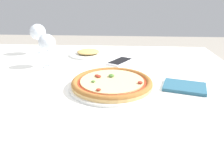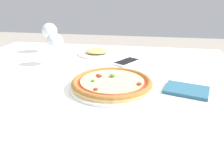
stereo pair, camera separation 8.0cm
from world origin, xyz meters
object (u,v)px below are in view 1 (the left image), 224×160
(cell_phone, at_px, (120,62))
(wine_glass_far_right, at_px, (47,43))
(pizza_plate, at_px, (112,83))
(dining_table, at_px, (85,92))
(side_plate, at_px, (88,53))
(wine_glass_far_left, at_px, (38,32))

(cell_phone, bearing_deg, wine_glass_far_right, -166.50)
(pizza_plate, height_order, wine_glass_far_right, wine_glass_far_right)
(dining_table, xyz_separation_m, cell_phone, (0.15, 0.19, 0.09))
(pizza_plate, bearing_deg, side_plate, 110.11)
(dining_table, distance_m, wine_glass_far_right, 0.29)
(dining_table, relative_size, cell_phone, 8.60)
(wine_glass_far_right, relative_size, side_plate, 0.73)
(wine_glass_far_right, bearing_deg, cell_phone, 13.50)
(wine_glass_far_right, xyz_separation_m, cell_phone, (0.34, 0.08, -0.11))
(wine_glass_far_left, xyz_separation_m, cell_phone, (0.47, -0.15, -0.12))
(cell_phone, distance_m, side_plate, 0.22)
(wine_glass_far_right, bearing_deg, wine_glass_far_left, 119.85)
(cell_phone, xyz_separation_m, side_plate, (-0.18, 0.13, 0.01))
(wine_glass_far_left, height_order, wine_glass_far_right, wine_glass_far_left)
(cell_phone, height_order, side_plate, side_plate)
(dining_table, height_order, wine_glass_far_left, wine_glass_far_left)
(wine_glass_far_right, height_order, cell_phone, wine_glass_far_right)
(wine_glass_far_left, height_order, cell_phone, wine_glass_far_left)
(side_plate, bearing_deg, cell_phone, -35.19)
(wine_glass_far_left, relative_size, wine_glass_far_right, 1.09)
(pizza_plate, relative_size, wine_glass_far_left, 1.88)
(dining_table, bearing_deg, side_plate, 96.03)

